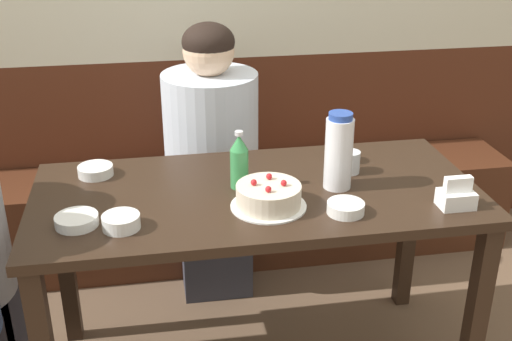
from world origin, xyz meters
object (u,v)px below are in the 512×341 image
Objects in this scene: glass_water_tall at (336,152)px; bowl_soup_white at (346,208)px; bowl_side_dish at (121,222)px; glass_tumbler_short at (350,162)px; person_teal_shirt at (212,160)px; napkin_holder at (456,196)px; birthday_cake at (269,196)px; water_pitcher at (339,152)px; bench_seat at (227,213)px; soju_bottle at (239,161)px; bowl_rice_small at (77,220)px; bowl_sauce_shallow at (96,171)px.

bowl_soup_white is at bearing -101.95° from glass_water_tall.
glass_tumbler_short reaches higher than bowl_side_dish.
napkin_holder is at bearing 39.60° from person_teal_shirt.
person_teal_shirt is at bearing 98.11° from birthday_cake.
person_teal_shirt reaches higher than water_pitcher.
glass_water_tall is (0.33, -0.65, 0.57)m from bench_seat.
soju_bottle is 0.56m from bowl_rice_small.
glass_tumbler_short is 0.71m from person_teal_shirt.
bowl_soup_white is 0.90× the size of bowl_rice_small.
glass_tumbler_short is (0.93, 0.23, 0.02)m from bowl_rice_small.
bowl_side_dish is 0.84m from glass_tumbler_short.
bowl_sauce_shallow is at bearing 158.84° from napkin_holder.
glass_water_tall is at bearing 21.06° from soju_bottle.
bowl_rice_small is 0.91m from person_teal_shirt.
napkin_holder is 1.05m from bowl_side_dish.
birthday_cake reaches higher than bowl_side_dish.
napkin_holder is 0.09× the size of person_teal_shirt.
glass_tumbler_short is at bearing 128.72° from napkin_holder.
water_pitcher reaches higher than birthday_cake.
water_pitcher is 2.16× the size of bowl_sauce_shallow.
bowl_side_dish reaches higher than bowl_sauce_shallow.
bowl_side_dish is (-1.05, 0.04, -0.02)m from napkin_holder.
bowl_side_dish is 0.10× the size of person_teal_shirt.
soju_bottle reaches higher than bowl_side_dish.
napkin_holder is 1.38× the size of glass_tumbler_short.
soju_bottle is 0.41m from glass_water_tall.
bowl_soup_white is 1.41× the size of glass_water_tall.
bench_seat is 11.36× the size of birthday_cake.
glass_tumbler_short is at bearing 18.91° from bowl_side_dish.
bowl_rice_small is 0.11× the size of person_teal_shirt.
bowl_side_dish is at bearing -76.52° from bowl_sauce_shallow.
birthday_cake is 0.19m from soju_bottle.
bench_seat is 1.20m from bowl_soup_white.
bench_seat is 2.31× the size of person_teal_shirt.
birthday_cake is at bearing 1.78° from bowl_rice_small.
birthday_cake is 0.47m from bowl_side_dish.
water_pitcher reaches higher than bowl_soup_white.
water_pitcher is 1.31× the size of soju_bottle.
birthday_cake is at bearing 160.29° from bowl_soup_white.
napkin_holder is (0.59, -0.10, 0.00)m from birthday_cake.
bowl_side_dish is (-0.45, -1.02, 0.55)m from bench_seat.
glass_water_tall is at bearing 44.64° from birthday_cake.
soju_bottle reaches higher than bowl_sauce_shallow.
bowl_side_dish is at bearing -150.47° from soju_bottle.
birthday_cake is 0.92× the size of water_pitcher.
bowl_sauce_shallow is (-0.79, 0.42, 0.00)m from bowl_soup_white.
bowl_sauce_shallow is 1.55× the size of glass_tumbler_short.
glass_water_tall is (0.06, 0.20, -0.09)m from water_pitcher.
person_teal_shirt is (0.45, 0.40, -0.16)m from bowl_sauce_shallow.
water_pitcher is 0.86m from bowl_sauce_shallow.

